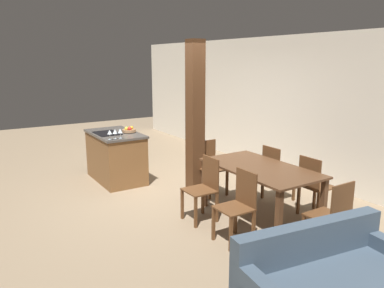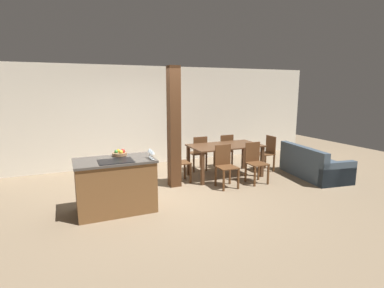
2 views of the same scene
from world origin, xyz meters
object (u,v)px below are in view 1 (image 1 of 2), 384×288
at_px(dining_table, 260,174).
at_px(dining_chair_far_right, 314,185).
at_px(fruit_bowl, 129,130).
at_px(wine_glass_middle, 115,132).
at_px(dining_chair_near_left, 204,187).
at_px(kitchen_island, 116,156).
at_px(wine_glass_near, 110,132).
at_px(dining_chair_near_right, 238,205).
at_px(couch, 332,288).
at_px(wine_glass_far, 120,131).
at_px(dining_chair_far_left, 276,172).
at_px(dining_chair_foot_end, 332,216).
at_px(timber_post, 195,119).
at_px(dining_chair_head_end, 210,166).

distance_m(dining_table, dining_chair_far_right, 0.82).
distance_m(fruit_bowl, dining_table, 2.79).
xyz_separation_m(wine_glass_middle, dining_chair_near_left, (1.80, 0.60, -0.57)).
relative_size(kitchen_island, wine_glass_near, 8.05).
xyz_separation_m(kitchen_island, dining_chair_near_right, (3.15, 0.39, 0.02)).
distance_m(dining_chair_near_right, couch, 1.57).
xyz_separation_m(wine_glass_middle, dining_table, (2.19, 1.30, -0.39)).
xyz_separation_m(wine_glass_middle, wine_glass_far, (0.00, 0.09, 0.00)).
bearing_deg(dining_chair_far_left, fruit_bowl, 34.62).
bearing_deg(dining_chair_far_left, wine_glass_far, 46.59).
relative_size(kitchen_island, fruit_bowl, 5.16).
bearing_deg(dining_chair_near_left, dining_chair_foot_end, 23.44).
bearing_deg(timber_post, wine_glass_middle, -126.67).
xyz_separation_m(wine_glass_far, dining_chair_far_right, (2.57, 1.90, -0.57)).
height_order(dining_chair_far_left, dining_chair_foot_end, same).
bearing_deg(dining_chair_foot_end, dining_chair_near_left, -66.56).
xyz_separation_m(wine_glass_middle, couch, (4.12, 0.41, -0.79)).
relative_size(wine_glass_middle, timber_post, 0.06).
relative_size(wine_glass_near, wine_glass_far, 1.00).
relative_size(wine_glass_middle, dining_chair_far_right, 0.18).
bearing_deg(timber_post, dining_table, 8.59).
bearing_deg(wine_glass_middle, dining_chair_foot_end, 20.84).
xyz_separation_m(wine_glass_far, dining_chair_foot_end, (3.41, 1.21, -0.57)).
height_order(kitchen_island, wine_glass_near, wine_glass_near).
distance_m(wine_glass_middle, dining_chair_near_left, 1.98).
bearing_deg(wine_glass_middle, kitchen_island, 159.86).
relative_size(dining_chair_near_right, dining_chair_far_left, 1.00).
relative_size(couch, timber_post, 0.69).
distance_m(dining_chair_far_left, dining_chair_head_end, 1.09).
bearing_deg(dining_chair_near_left, dining_chair_far_left, 90.00).
relative_size(wine_glass_middle, couch, 0.09).
height_order(wine_glass_near, dining_chair_foot_end, wine_glass_near).
height_order(wine_glass_far, dining_chair_far_left, wine_glass_far).
bearing_deg(dining_chair_near_left, kitchen_island, -170.80).
bearing_deg(dining_chair_near_left, fruit_bowl, -176.00).
distance_m(wine_glass_far, dining_chair_near_right, 2.68).
bearing_deg(couch, dining_chair_far_left, 63.41).
height_order(dining_table, timber_post, timber_post).
relative_size(wine_glass_middle, dining_chair_foot_end, 0.18).
bearing_deg(kitchen_island, dining_chair_near_right, 6.98).
bearing_deg(couch, dining_table, 73.14).
distance_m(couch, timber_post, 3.53).
xyz_separation_m(dining_chair_near_right, dining_chair_foot_end, (0.84, 0.70, 0.00)).
bearing_deg(dining_chair_head_end, kitchen_island, 125.10).
height_order(dining_chair_far_right, timber_post, timber_post).
relative_size(wine_glass_middle, dining_chair_head_end, 0.18).
bearing_deg(dining_chair_near_left, wine_glass_near, -158.92).
bearing_deg(dining_chair_foot_end, dining_chair_near_right, -50.32).
bearing_deg(wine_glass_near, wine_glass_middle, 90.00).
bearing_deg(dining_chair_foot_end, kitchen_island, -74.81).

